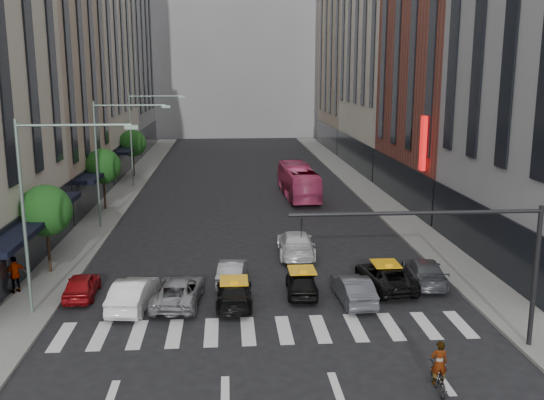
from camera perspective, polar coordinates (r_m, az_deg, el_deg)
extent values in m
plane|color=black|center=(25.91, 0.12, -13.52)|extent=(160.00, 160.00, 0.00)
cube|color=slate|center=(55.31, -14.32, 0.06)|extent=(3.00, 96.00, 0.15)
cube|color=slate|center=(56.06, 9.50, 0.43)|extent=(3.00, 96.00, 0.15)
cube|color=tan|center=(53.52, -21.31, 12.10)|extent=(8.00, 16.00, 24.00)
cube|color=beige|center=(71.28, -17.39, 16.99)|extent=(8.00, 20.00, 36.00)
cube|color=gray|center=(89.69, -14.52, 14.09)|extent=(8.00, 18.00, 30.00)
cube|color=brown|center=(53.75, 16.64, 13.48)|extent=(8.00, 18.00, 26.00)
cube|color=tan|center=(90.34, 7.92, 13.70)|extent=(8.00, 18.00, 28.00)
cube|color=gray|center=(108.54, -3.49, 15.60)|extent=(30.00, 10.00, 36.00)
cylinder|color=black|center=(36.03, -20.30, -3.95)|extent=(0.18, 0.18, 3.15)
sphere|color=#144617|center=(35.57, -20.52, -0.95)|extent=(2.88, 2.88, 2.88)
cylinder|color=black|center=(51.19, -15.50, 0.94)|extent=(0.18, 0.18, 3.15)
sphere|color=#144617|center=(50.87, -15.62, 3.08)|extent=(2.88, 2.88, 2.88)
cylinder|color=black|center=(66.74, -12.92, 3.57)|extent=(0.18, 0.18, 3.15)
sphere|color=#144617|center=(66.49, -12.99, 5.22)|extent=(2.88, 2.88, 2.88)
cylinder|color=gray|center=(29.54, -22.33, -1.65)|extent=(0.16, 0.16, 9.00)
cylinder|color=gray|center=(28.21, -18.14, 6.71)|extent=(5.00, 0.12, 0.12)
cube|color=gray|center=(27.73, -13.07, 6.70)|extent=(0.60, 0.25, 0.18)
cylinder|color=gray|center=(44.75, -16.15, 3.16)|extent=(0.16, 0.16, 9.00)
cylinder|color=gray|center=(43.88, -13.24, 8.67)|extent=(5.00, 0.12, 0.12)
cube|color=gray|center=(43.58, -9.95, 8.65)|extent=(0.60, 0.25, 0.18)
cylinder|color=gray|center=(60.37, -13.12, 5.50)|extent=(0.16, 0.16, 9.00)
cylinder|color=gray|center=(59.73, -10.91, 9.57)|extent=(5.00, 0.12, 0.12)
cube|color=gray|center=(59.51, -8.48, 9.55)|extent=(0.60, 0.25, 0.18)
cylinder|color=black|center=(26.76, 23.51, -6.79)|extent=(0.20, 0.20, 6.00)
cylinder|color=black|center=(24.09, 13.48, -1.20)|extent=(10.00, 0.16, 0.16)
imported|color=black|center=(23.24, 2.78, -2.63)|extent=(0.13, 0.16, 0.80)
cube|color=red|center=(45.94, 14.05, 5.19)|extent=(0.30, 0.70, 4.00)
imported|color=maroon|center=(32.24, -17.47, -7.66)|extent=(1.61, 3.71, 1.25)
imported|color=white|center=(30.15, -12.91, -8.56)|extent=(2.09, 4.60, 1.46)
imported|color=gray|center=(30.26, -8.79, -8.46)|extent=(2.63, 4.93, 1.32)
imported|color=black|center=(29.81, -3.58, -8.73)|extent=(1.82, 4.32, 1.25)
imported|color=black|center=(31.11, 2.82, -7.77)|extent=(1.73, 3.87, 1.29)
imported|color=#42444A|center=(30.37, 7.65, -8.31)|extent=(1.66, 4.19, 1.36)
imported|color=black|center=(32.49, 10.60, -7.06)|extent=(2.68, 4.99, 1.33)
imported|color=#46494E|center=(33.68, 14.14, -6.53)|extent=(2.46, 4.83, 1.34)
imported|color=gray|center=(32.86, -3.76, -6.71)|extent=(1.79, 3.99, 1.27)
imported|color=silver|center=(37.53, 2.25, -4.09)|extent=(2.35, 5.36, 1.53)
imported|color=#C63A69|center=(54.66, 2.49, 1.76)|extent=(2.84, 10.54, 2.91)
imported|color=black|center=(23.19, 15.36, -15.85)|extent=(0.82, 1.94, 1.00)
imported|color=gray|center=(22.61, 15.55, -12.87)|extent=(0.63, 0.44, 1.65)
imported|color=gray|center=(33.51, -23.03, -6.47)|extent=(1.14, 1.09, 1.90)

